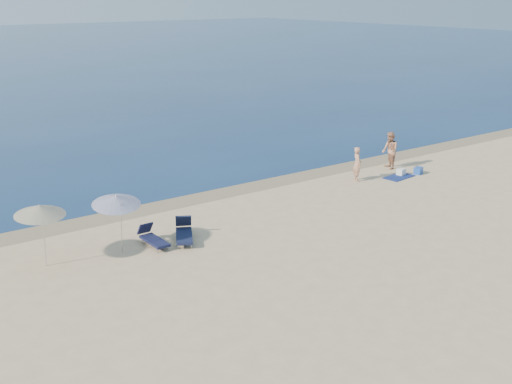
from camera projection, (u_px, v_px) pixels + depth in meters
wet_sand_strip at (276, 181)px, 30.51m from camera, size 240.00×1.60×0.00m
person_left at (357, 164)px, 30.35m from camera, size 0.61×0.71×1.65m
person_right at (390, 150)px, 32.43m from camera, size 1.04×1.14×1.89m
beach_towel at (399, 177)px, 31.17m from camera, size 1.68×1.07×0.03m
white_bag at (401, 172)px, 31.46m from camera, size 0.44×0.40×0.33m
blue_cooler at (418, 171)px, 31.68m from camera, size 0.55×0.46×0.33m
umbrella_near at (116, 200)px, 21.74m from camera, size 2.01×2.02×2.18m
umbrella_far at (40, 211)px, 20.60m from camera, size 1.65×1.68×2.18m
lounger_left at (153, 239)px, 22.74m from camera, size 0.53×1.59×0.70m
lounger_right at (184, 233)px, 23.17m from camera, size 1.35×1.83×0.78m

